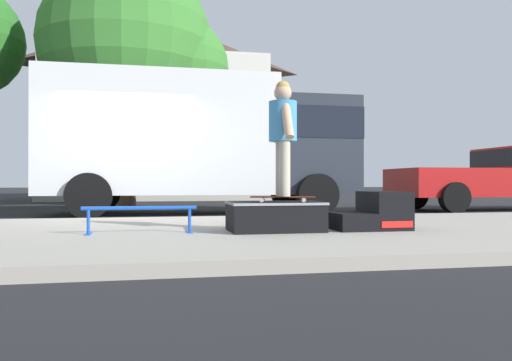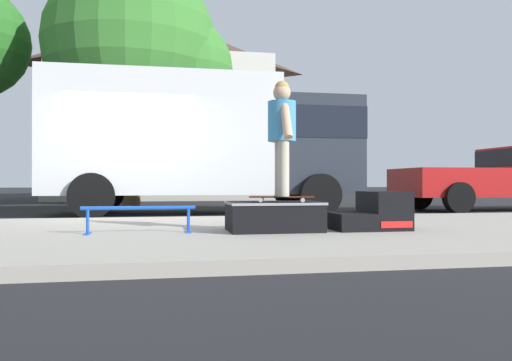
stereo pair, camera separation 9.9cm
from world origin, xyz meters
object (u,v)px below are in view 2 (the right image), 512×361
at_px(grind_rail, 139,213).
at_px(skater_kid, 282,128).
at_px(skate_box, 274,215).
at_px(skateboard, 282,197).
at_px(street_tree_main, 141,52).
at_px(kicker_ramp, 373,214).
at_px(box_truck, 207,139).

height_order(grind_rail, skater_kid, skater_kid).
relative_size(skate_box, skater_kid, 0.81).
xyz_separation_m(skateboard, street_tree_main, (-2.04, 9.70, 4.14)).
xyz_separation_m(skate_box, street_tree_main, (-1.95, 9.65, 4.36)).
bearing_deg(kicker_ramp, skater_kid, -177.67).
bearing_deg(street_tree_main, kicker_ramp, -71.50).
bearing_deg(skateboard, box_truck, 94.24).
relative_size(skate_box, skateboard, 1.40).
bearing_deg(box_truck, kicker_ramp, -73.84).
height_order(skater_kid, street_tree_main, street_tree_main).
relative_size(skateboard, street_tree_main, 0.11).
relative_size(grind_rail, box_truck, 0.19).
bearing_deg(grind_rail, skate_box, -0.89).
height_order(skate_box, box_truck, box_truck).
height_order(skater_kid, box_truck, box_truck).
bearing_deg(skate_box, skater_kid, -29.20).
distance_m(kicker_ramp, skater_kid, 1.58).
height_order(grind_rail, skateboard, skateboard).
xyz_separation_m(kicker_ramp, grind_rail, (-2.87, 0.03, 0.04)).
height_order(kicker_ramp, skater_kid, skater_kid).
distance_m(skater_kid, street_tree_main, 10.44).
xyz_separation_m(skater_kid, street_tree_main, (-2.04, 9.70, 3.31)).
relative_size(skateboard, skater_kid, 0.58).
bearing_deg(skate_box, street_tree_main, 101.43).
bearing_deg(kicker_ramp, skate_box, 179.98).
bearing_deg(street_tree_main, grind_rail, -87.88).
xyz_separation_m(grind_rail, skater_kid, (1.68, -0.07, 1.01)).
bearing_deg(box_truck, grind_rail, -102.96).
xyz_separation_m(grind_rail, street_tree_main, (-0.36, 9.62, 4.32)).
bearing_deg(skate_box, kicker_ramp, -0.02).
distance_m(grind_rail, skater_kid, 1.96).
distance_m(kicker_ramp, skateboard, 1.21).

